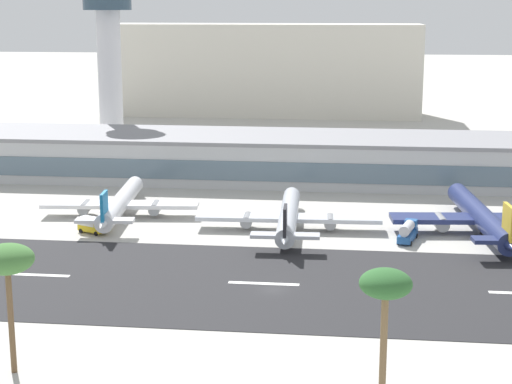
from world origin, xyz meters
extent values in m
plane|color=#B2AFA8|center=(0.00, 0.00, 0.00)|extent=(1400.00, 1400.00, 0.00)
cube|color=#262628|center=(0.00, 2.77, 0.04)|extent=(800.00, 43.08, 0.08)
cube|color=white|center=(-41.62, 2.77, 0.09)|extent=(12.00, 1.20, 0.01)
cube|color=white|center=(-1.88, 2.77, 0.09)|extent=(12.00, 1.20, 0.01)
cube|color=#B7BABC|center=(0.92, 89.97, 5.51)|extent=(187.64, 29.97, 11.02)
cube|color=slate|center=(0.92, 74.83, 4.96)|extent=(182.01, 0.30, 4.96)
cube|color=gray|center=(0.92, 89.97, 11.52)|extent=(189.52, 30.27, 1.00)
cylinder|color=silver|center=(-61.26, 117.71, 22.27)|extent=(7.22, 7.22, 44.54)
cylinder|color=#2D4251|center=(-61.26, 117.71, 46.67)|extent=(14.42, 14.42, 4.28)
cube|color=beige|center=(-27.03, 226.53, 19.21)|extent=(134.13, 30.20, 38.41)
cylinder|color=silver|center=(-38.58, 46.16, 3.00)|extent=(7.41, 38.88, 3.87)
sphere|color=silver|center=(-40.35, 65.43, 3.00)|extent=(3.68, 3.68, 3.68)
cone|color=silver|center=(-36.80, 26.90, 3.00)|extent=(4.11, 7.26, 3.48)
cube|color=silver|center=(-38.50, 45.39, 2.61)|extent=(35.07, 8.97, 0.85)
cylinder|color=gray|center=(-30.73, 46.11, 1.93)|extent=(3.00, 5.63, 2.51)
cylinder|color=gray|center=(-46.28, 44.67, 1.93)|extent=(3.00, 5.63, 2.51)
cube|color=silver|center=(-36.94, 28.44, 3.39)|extent=(12.04, 4.26, 0.68)
cube|color=#1975B2|center=(-36.94, 28.44, 6.09)|extent=(1.10, 5.26, 6.19)
cylinder|color=black|center=(-38.40, 44.23, 0.53)|extent=(0.70, 0.70, 1.06)
cylinder|color=silver|center=(-0.53, 38.92, 2.93)|extent=(5.23, 37.89, 3.78)
sphere|color=silver|center=(-1.26, 57.79, 2.93)|extent=(3.59, 3.59, 3.59)
cone|color=silver|center=(0.20, 20.05, 2.93)|extent=(3.66, 6.93, 3.40)
cube|color=silver|center=(-0.50, 38.16, 2.55)|extent=(38.75, 7.15, 0.83)
cylinder|color=gray|center=(8.17, 38.50, 1.89)|extent=(2.66, 5.38, 2.46)
cylinder|color=gray|center=(-9.17, 37.83, 1.89)|extent=(2.66, 5.38, 2.46)
cube|color=silver|center=(0.14, 21.56, 3.31)|extent=(13.22, 3.62, 0.66)
cube|color=black|center=(0.14, 21.56, 5.95)|extent=(0.80, 5.12, 6.04)
cylinder|color=black|center=(-0.46, 37.03, 0.52)|extent=(0.68, 0.68, 1.04)
cylinder|color=navy|center=(38.95, 41.33, 3.39)|extent=(8.61, 44.02, 4.38)
sphere|color=navy|center=(36.82, 63.13, 3.39)|extent=(4.16, 4.16, 4.16)
cone|color=navy|center=(41.07, 19.53, 3.39)|extent=(4.69, 8.23, 3.94)
cube|color=navy|center=(39.03, 40.46, 2.96)|extent=(37.45, 10.13, 0.96)
cylinder|color=gray|center=(30.75, 39.65, 2.19)|extent=(3.43, 6.38, 2.85)
cube|color=navy|center=(40.90, 21.28, 3.83)|extent=(12.87, 4.82, 0.77)
cube|color=gold|center=(40.90, 21.28, 6.90)|extent=(1.27, 5.95, 7.01)
cylinder|color=black|center=(39.16, 39.15, 0.60)|extent=(0.79, 0.79, 1.20)
cube|color=#23569E|center=(23.70, 32.10, 1.15)|extent=(4.65, 8.88, 1.40)
cylinder|color=silver|center=(23.45, 31.12, 2.90)|extent=(3.48, 6.12, 2.10)
cube|color=#23569E|center=(24.51, 35.23, 2.75)|extent=(2.83, 2.58, 1.80)
cylinder|color=black|center=(25.71, 34.66, 0.45)|extent=(0.50, 0.94, 0.90)
cylinder|color=black|center=(23.19, 35.31, 0.45)|extent=(0.50, 0.94, 0.90)
cylinder|color=black|center=(24.21, 28.90, 0.45)|extent=(0.50, 0.94, 0.90)
cylinder|color=black|center=(21.70, 29.55, 0.45)|extent=(0.50, 0.94, 0.90)
cube|color=gold|center=(-40.36, 30.70, 1.05)|extent=(6.45, 4.76, 1.20)
cube|color=silver|center=(-41.01, 31.01, 2.45)|extent=(4.89, 3.95, 1.60)
cube|color=gold|center=(-38.42, 29.76, 2.40)|extent=(2.47, 2.72, 1.50)
cylinder|color=black|center=(-38.99, 28.71, 0.45)|extent=(0.93, 0.64, 0.90)
cylinder|color=black|center=(-37.95, 30.87, 0.45)|extent=(0.93, 0.64, 0.90)
cylinder|color=black|center=(-42.78, 30.53, 0.45)|extent=(0.93, 0.64, 0.90)
cylinder|color=black|center=(-41.74, 32.69, 0.45)|extent=(0.93, 0.64, 0.90)
cylinder|color=brown|center=(-29.80, -35.27, 7.52)|extent=(0.75, 0.75, 15.05)
ellipsoid|color=#427538|center=(-29.80, -35.27, 15.05)|extent=(6.79, 6.79, 3.73)
cylinder|color=brown|center=(16.34, -42.10, 8.00)|extent=(0.80, 0.80, 16.00)
ellipsoid|color=#2D602D|center=(16.34, -42.10, 16.00)|extent=(5.87, 5.87, 3.23)
camera|label=1|loc=(12.31, -129.90, 45.59)|focal=58.56mm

